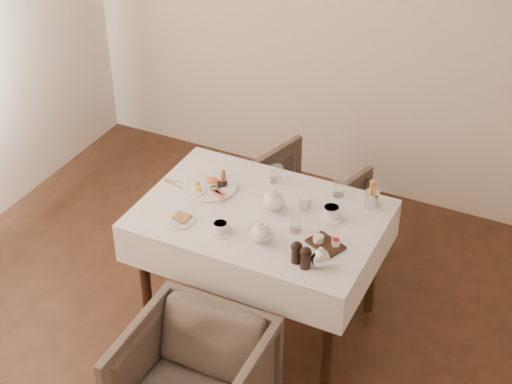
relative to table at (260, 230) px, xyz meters
The scene contains 20 objects.
table is the anchor object (origin of this frame).
armchair_near 0.91m from the table, 86.53° to the right, with size 0.65×0.67×0.61m, color #4D4138.
armchair_far 0.87m from the table, 95.08° to the left, with size 0.61×0.63×0.58m, color #4D4138.
breakfast_plate 0.39m from the table, 164.72° to the left, with size 0.30×0.30×0.04m.
side_plate 0.46m from the table, 144.98° to the right, with size 0.18×0.17×0.02m.
teapot_centre 0.20m from the table, 50.24° to the left, with size 0.16×0.13×0.13m, color white, non-canonical shape.
teapot_front 0.30m from the table, 62.97° to the right, with size 0.15×0.12×0.12m, color white, non-canonical shape.
creamer 0.29m from the table, 37.57° to the left, with size 0.06×0.06×0.07m, color white.
teacup_near 0.30m from the table, 114.24° to the right, with size 0.12×0.12×0.06m.
teacup_far 0.40m from the table, 19.49° to the left, with size 0.14×0.14×0.07m.
glass_left 0.35m from the table, 99.04° to the left, with size 0.07×0.07×0.10m, color silver.
glass_mid 0.29m from the table, 16.36° to the right, with size 0.06×0.06×0.09m, color silver.
glass_right 0.48m from the table, 46.68° to the left, with size 0.06×0.06×0.09m, color silver.
condiment_board 0.45m from the table, 14.78° to the right, with size 0.21×0.18×0.05m.
pepper_mill_left 0.47m from the table, 41.06° to the right, with size 0.06×0.06×0.12m, color black, non-canonical shape.
pepper_mill_right 0.53m from the table, 38.43° to the right, with size 0.06×0.06×0.12m, color black, non-canonical shape.
silver_pot 0.56m from the table, 31.33° to the right, with size 0.11×0.09×0.12m, color white, non-canonical shape.
fries_cup 0.63m from the table, 31.60° to the left, with size 0.08×0.08×0.17m.
cutlery_fork 0.54m from the table, behind, with size 0.02×0.19×0.00m, color silver.
cutlery_knife 0.54m from the table, behind, with size 0.01×0.19×0.00m, color silver.
Camera 1 is at (1.26, -2.08, 3.18)m, focal length 55.00 mm.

